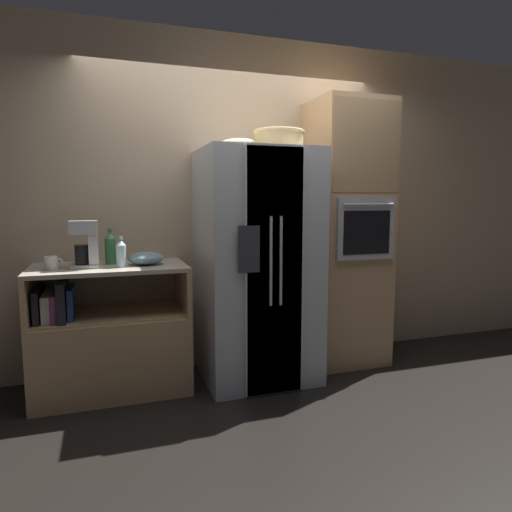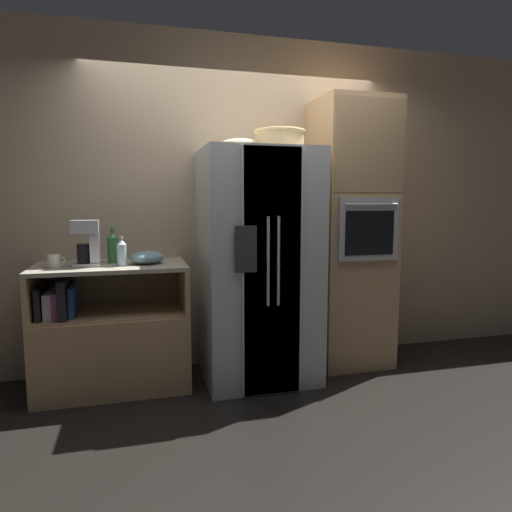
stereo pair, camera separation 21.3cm
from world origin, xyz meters
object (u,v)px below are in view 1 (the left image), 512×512
wall_oven (346,234)px  wicker_basket (279,139)px  mixing_bowl (146,258)px  bottle_short (121,253)px  mug (52,263)px  bottle_tall (111,248)px  fruit_bowl (240,144)px  refrigerator (257,266)px  coffee_maker (87,242)px

wall_oven → wicker_basket: wall_oven is taller
wicker_basket → mixing_bowl: wicker_basket is taller
bottle_short → mug: bottle_short is taller
bottle_tall → fruit_bowl: bearing=-9.0°
refrigerator → mug: bearing=179.0°
mug → mixing_bowl: (0.64, 0.04, 0.00)m
wall_oven → mixing_bowl: 1.72m
mug → bottle_short: bearing=-4.0°
wicker_basket → bottle_tall: wicker_basket is taller
refrigerator → wicker_basket: bearing=-17.4°
mixing_bowl → fruit_bowl: bearing=-3.3°
fruit_bowl → refrigerator: bearing=-11.1°
bottle_tall → bottle_short: (0.07, -0.19, -0.02)m
refrigerator → mixing_bowl: (-0.85, 0.07, 0.09)m
refrigerator → wall_oven: (0.86, 0.11, 0.23)m
coffee_maker → fruit_bowl: bearing=-1.0°
wicker_basket → bottle_tall: 1.53m
refrigerator → bottle_tall: (-1.10, 0.18, 0.16)m
wicker_basket → coffee_maker: (-1.42, 0.10, -0.76)m
bottle_tall → refrigerator: bearing=-9.2°
bottle_short → mixing_bowl: (0.18, 0.07, -0.05)m
refrigerator → mixing_bowl: bearing=175.5°
bottle_tall → coffee_maker: bearing=-140.1°
refrigerator → coffee_maker: size_ratio=5.40×
mug → mixing_bowl: size_ratio=0.46×
wicker_basket → mug: (-1.66, 0.08, -0.90)m
bottle_tall → mug: 0.43m
fruit_bowl → bottle_tall: (-0.97, 0.15, -0.79)m
mug → mixing_bowl: bearing=3.7°
wicker_basket → coffee_maker: 1.62m
bottle_tall → mixing_bowl: size_ratio=1.04×
wicker_basket → coffee_maker: size_ratio=1.18×
refrigerator → coffee_maker: bearing=177.9°
coffee_maker → wicker_basket: bearing=-3.9°
wicker_basket → bottle_tall: size_ratio=1.47×
wall_oven → mug: (-2.36, -0.08, -0.14)m
refrigerator → mixing_bowl: 0.86m
mixing_bowl → mug: bearing=-176.3°
bottle_short → wicker_basket: bearing=-2.1°
wicker_basket → bottle_short: 1.46m
coffee_maker → bottle_tall: bearing=39.9°
fruit_bowl → bottle_short: size_ratio=1.33×
wall_oven → bottle_short: wall_oven is taller
bottle_short → mug: bearing=176.0°
fruit_bowl → mug: (-1.36, -0.00, -0.86)m
coffee_maker → refrigerator: bearing=-2.1°
mug → bottle_tall: bearing=21.2°
fruit_bowl → bottle_tall: 1.26m
wicker_basket → mug: 1.89m
refrigerator → wall_oven: wall_oven is taller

